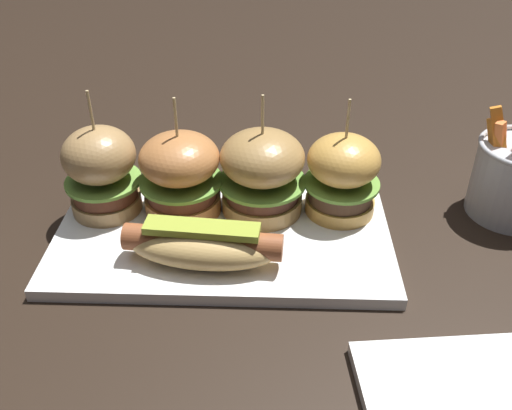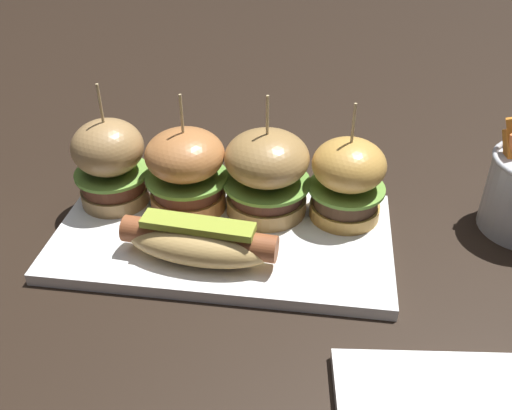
% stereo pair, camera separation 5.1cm
% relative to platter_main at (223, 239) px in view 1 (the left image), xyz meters
% --- Properties ---
extents(ground_plane, '(3.00, 3.00, 0.00)m').
position_rel_platter_main_xyz_m(ground_plane, '(0.00, 0.00, -0.01)').
color(ground_plane, black).
extents(platter_main, '(0.37, 0.20, 0.01)m').
position_rel_platter_main_xyz_m(platter_main, '(0.00, 0.00, 0.00)').
color(platter_main, white).
rests_on(platter_main, ground).
extents(hot_dog, '(0.17, 0.07, 0.05)m').
position_rel_platter_main_xyz_m(hot_dog, '(-0.02, -0.05, 0.03)').
color(hot_dog, tan).
rests_on(hot_dog, platter_main).
extents(slider_far_left, '(0.09, 0.09, 0.15)m').
position_rel_platter_main_xyz_m(slider_far_left, '(-0.14, 0.05, 0.06)').
color(slider_far_left, '#A17C4C').
rests_on(slider_far_left, platter_main).
extents(slider_center_left, '(0.10, 0.10, 0.14)m').
position_rel_platter_main_xyz_m(slider_center_left, '(-0.05, 0.05, 0.06)').
color(slider_center_left, '#B06F3C').
rests_on(slider_center_left, platter_main).
extents(slider_center_right, '(0.10, 0.10, 0.15)m').
position_rel_platter_main_xyz_m(slider_center_right, '(0.04, 0.05, 0.06)').
color(slider_center_right, '#9E7844').
rests_on(slider_center_right, platter_main).
extents(slider_far_right, '(0.09, 0.09, 0.14)m').
position_rel_platter_main_xyz_m(slider_far_right, '(0.13, 0.05, 0.06)').
color(slider_far_right, gold).
rests_on(slider_far_right, platter_main).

